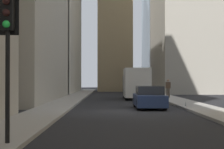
% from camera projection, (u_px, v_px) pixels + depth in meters
% --- Properties ---
extents(ground_plane, '(135.00, 135.00, 0.00)m').
position_uv_depth(ground_plane, '(129.00, 111.00, 21.44)').
color(ground_plane, black).
extents(sidewalk_right, '(90.00, 2.20, 0.14)m').
position_uv_depth(sidewalk_right, '(50.00, 110.00, 21.40)').
color(sidewalk_right, gray).
rests_on(sidewalk_right, ground_plane).
extents(sidewalk_left, '(90.00, 2.20, 0.14)m').
position_uv_depth(sidewalk_left, '(207.00, 110.00, 21.47)').
color(sidewalk_left, gray).
rests_on(sidewalk_left, ground_plane).
extents(delivery_truck, '(6.46, 2.25, 2.84)m').
position_uv_depth(delivery_truck, '(136.00, 83.00, 35.22)').
color(delivery_truck, silver).
rests_on(delivery_truck, ground_plane).
extents(sedan_navy, '(4.30, 1.78, 1.42)m').
position_uv_depth(sedan_navy, '(149.00, 98.00, 23.53)').
color(sedan_navy, navy).
rests_on(sedan_navy, ground_plane).
extents(traffic_light_foreground, '(0.43, 0.52, 3.97)m').
position_uv_depth(traffic_light_foreground, '(8.00, 33.00, 9.95)').
color(traffic_light_foreground, black).
rests_on(traffic_light_foreground, sidewalk_right).
extents(pedestrian, '(0.26, 0.44, 1.72)m').
position_uv_depth(pedestrian, '(168.00, 88.00, 34.93)').
color(pedestrian, '#473D33').
rests_on(pedestrian, sidewalk_left).
extents(discarded_bottle, '(0.07, 0.07, 0.27)m').
position_uv_depth(discarded_bottle, '(186.00, 104.00, 23.70)').
color(discarded_bottle, '#999EA3').
rests_on(discarded_bottle, sidewalk_left).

